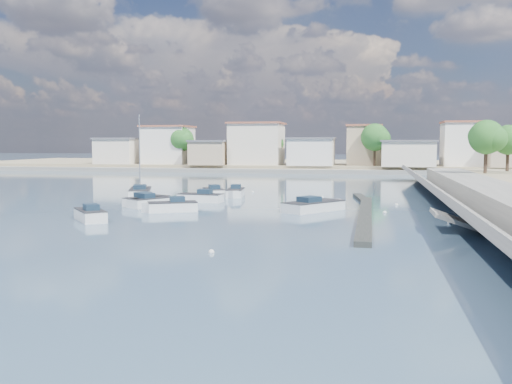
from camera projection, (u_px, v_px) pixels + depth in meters
ground at (313, 187)px, 74.85m from camera, size 400.00×400.00×0.00m
breakwater at (364, 211)px, 46.80m from camera, size 2.00×31.02×0.35m
far_shore_land at (337, 166)px, 125.57m from camera, size 160.00×40.00×1.40m
far_shore_quay at (330, 172)px, 105.09m from camera, size 160.00×2.50×0.80m
far_town at (389, 147)px, 108.36m from camera, size 113.01×12.80×8.35m
shore_trees at (377, 140)px, 100.12m from camera, size 74.56×38.32×7.92m
motorboat_a at (90, 215)px, 42.63m from camera, size 3.87×4.18×1.48m
motorboat_b at (152, 203)px, 51.59m from camera, size 3.44×4.31×1.48m
motorboat_c at (199, 198)px, 55.70m from camera, size 4.88×2.12×1.48m
motorboat_d at (170, 207)px, 47.89m from camera, size 4.50×3.27×1.48m
motorboat_e at (149, 201)px, 52.75m from camera, size 3.36×4.95×1.48m
motorboat_f at (213, 193)px, 61.84m from camera, size 3.48×4.72×1.48m
motorboat_g at (235, 193)px, 61.14m from camera, size 2.24×4.93×1.48m
motorboat_h at (316, 206)px, 48.60m from camera, size 5.23×5.96×1.48m
sailboat at (140, 192)px, 62.04m from camera, size 4.26×7.08×9.00m
mooring_buoys at (336, 209)px, 49.45m from camera, size 19.31×36.17×0.31m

